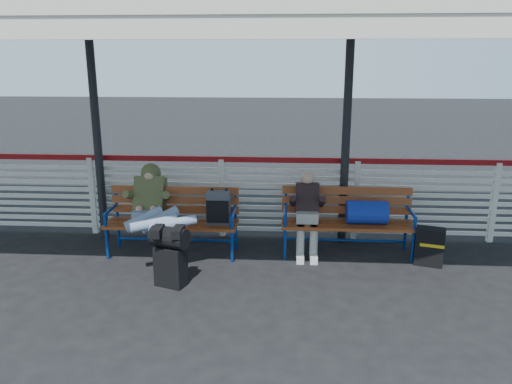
# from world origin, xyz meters

# --- Properties ---
(ground) EXTENTS (60.00, 60.00, 0.00)m
(ground) POSITION_xyz_m (0.00, 0.00, 0.00)
(ground) COLOR black
(ground) RESTS_ON ground
(fence) EXTENTS (12.08, 0.08, 1.24)m
(fence) POSITION_xyz_m (0.00, 1.90, 0.66)
(fence) COLOR silver
(fence) RESTS_ON ground
(canopy) EXTENTS (12.60, 3.60, 3.16)m
(canopy) POSITION_xyz_m (-0.00, 0.87, 3.04)
(canopy) COLOR silver
(canopy) RESTS_ON ground
(luggage_stack) EXTENTS (0.50, 0.38, 0.73)m
(luggage_stack) POSITION_xyz_m (-0.39, 0.13, 0.40)
(luggage_stack) COLOR black
(luggage_stack) RESTS_ON ground
(bench_left) EXTENTS (1.80, 0.56, 0.92)m
(bench_left) POSITION_xyz_m (-0.40, 1.16, 0.59)
(bench_left) COLOR brown
(bench_left) RESTS_ON ground
(bench_right) EXTENTS (1.80, 0.56, 0.92)m
(bench_right) POSITION_xyz_m (1.93, 1.27, 0.58)
(bench_right) COLOR brown
(bench_right) RESTS_ON ground
(traveler_man) EXTENTS (0.94, 1.64, 0.77)m
(traveler_man) POSITION_xyz_m (-0.73, 0.81, 0.67)
(traveler_man) COLOR #8CA0BC
(traveler_man) RESTS_ON ground
(companion_person) EXTENTS (0.32, 0.66, 1.15)m
(companion_person) POSITION_xyz_m (1.26, 1.26, 0.60)
(companion_person) COLOR #A9A49A
(companion_person) RESTS_ON ground
(suitcase_side) EXTENTS (0.41, 0.31, 0.51)m
(suitcase_side) POSITION_xyz_m (2.86, 0.96, 0.25)
(suitcase_side) COLOR black
(suitcase_side) RESTS_ON ground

